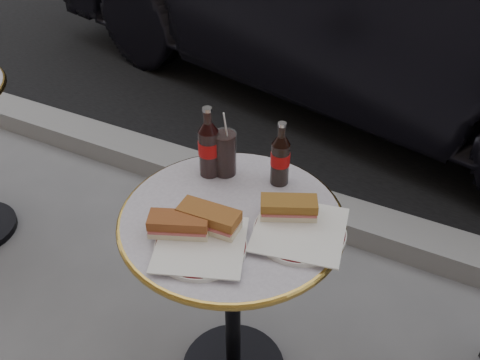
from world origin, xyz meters
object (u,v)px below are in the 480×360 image
at_px(cola_bottle_left, 209,142).
at_px(cola_glass, 225,153).
at_px(bistro_table, 233,304).
at_px(cola_bottle_right, 281,153).
at_px(plate_left, 201,246).
at_px(plate_right, 300,232).

distance_m(cola_bottle_left, cola_glass, 0.06).
height_order(bistro_table, cola_bottle_right, cola_bottle_right).
relative_size(plate_left, plate_right, 0.97).
bearing_deg(cola_bottle_right, plate_left, -100.43).
xyz_separation_m(bistro_table, cola_glass, (-0.11, 0.16, 0.44)).
xyz_separation_m(bistro_table, cola_bottle_left, (-0.15, 0.14, 0.48)).
distance_m(bistro_table, plate_right, 0.42).
height_order(plate_left, plate_right, same).
distance_m(bistro_table, cola_bottle_right, 0.51).
relative_size(plate_right, cola_glass, 1.73).
height_order(bistro_table, plate_left, plate_left).
bearing_deg(cola_bottle_right, plate_right, -52.41).
relative_size(plate_right, cola_bottle_left, 1.08).
relative_size(plate_left, cola_bottle_right, 1.16).
distance_m(bistro_table, cola_glass, 0.48).
bearing_deg(cola_glass, bistro_table, -56.48).
bearing_deg(bistro_table, cola_glass, 123.52).
bearing_deg(cola_bottle_left, cola_glass, 31.81).
bearing_deg(plate_right, cola_bottle_left, 160.15).
bearing_deg(plate_left, cola_glass, 107.69).
distance_m(plate_right, cola_glass, 0.34).
distance_m(plate_left, cola_bottle_left, 0.34).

